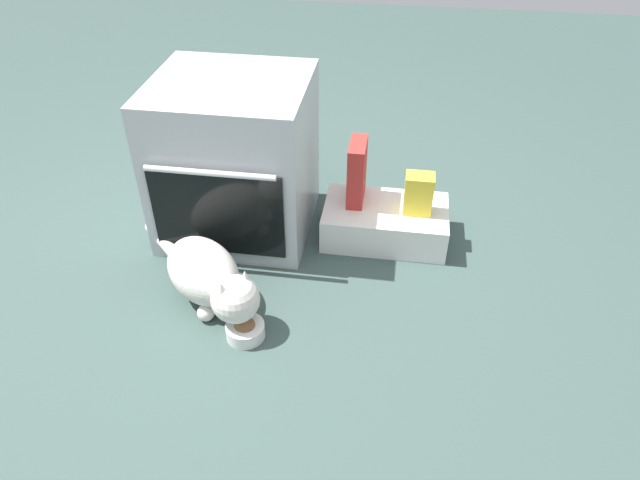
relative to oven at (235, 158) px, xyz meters
The scene contains 7 objects.
ground 0.57m from the oven, 88.52° to the right, with size 8.00×8.00×0.00m, color #384C47.
oven is the anchor object (origin of this frame).
pantry_cabinet 0.71m from the oven, ahead, with size 0.54×0.33×0.16m, color white.
food_bowl 0.78m from the oven, 74.14° to the right, with size 0.14×0.14×0.09m.
cat 0.58m from the oven, 87.50° to the right, with size 0.62×0.57×0.26m.
snack_bag 0.80m from the oven, ahead, with size 0.12×0.09×0.18m, color yellow.
cereal_box 0.53m from the oven, ahead, with size 0.07×0.18×0.28m, color #B72D28.
Camera 1 is at (0.68, -1.69, 1.62)m, focal length 33.08 mm.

